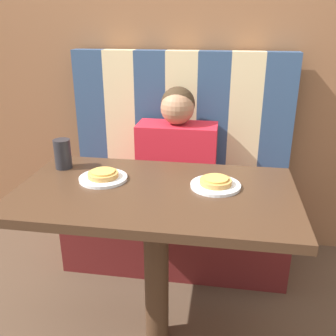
{
  "coord_description": "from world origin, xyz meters",
  "views": [
    {
      "loc": [
        0.25,
        -1.25,
        1.31
      ],
      "look_at": [
        0.0,
        0.3,
        0.69
      ],
      "focal_mm": 40.0,
      "sensor_mm": 36.0,
      "label": 1
    }
  ],
  "objects_px": {
    "drinking_cup": "(63,154)",
    "plate_right": "(215,185)",
    "person": "(177,147)",
    "pizza_left": "(103,174)",
    "pizza_right": "(216,181)",
    "plate_left": "(103,178)"
  },
  "relations": [
    {
      "from": "drinking_cup",
      "to": "plate_right",
      "type": "bearing_deg",
      "value": -8.55
    },
    {
      "from": "person",
      "to": "pizza_left",
      "type": "relative_size",
      "value": 4.8
    },
    {
      "from": "person",
      "to": "plate_right",
      "type": "distance_m",
      "value": 0.6
    },
    {
      "from": "pizza_left",
      "to": "plate_right",
      "type": "bearing_deg",
      "value": -0.0
    },
    {
      "from": "person",
      "to": "pizza_right",
      "type": "relative_size",
      "value": 4.8
    },
    {
      "from": "plate_left",
      "to": "drinking_cup",
      "type": "distance_m",
      "value": 0.24
    },
    {
      "from": "person",
      "to": "plate_left",
      "type": "distance_m",
      "value": 0.6
    },
    {
      "from": "plate_right",
      "to": "plate_left",
      "type": "bearing_deg",
      "value": 180.0
    },
    {
      "from": "plate_left",
      "to": "pizza_left",
      "type": "bearing_deg",
      "value": 165.96
    },
    {
      "from": "drinking_cup",
      "to": "plate_left",
      "type": "bearing_deg",
      "value": -25.28
    },
    {
      "from": "person",
      "to": "drinking_cup",
      "type": "height_order",
      "value": "person"
    },
    {
      "from": "plate_left",
      "to": "pizza_right",
      "type": "bearing_deg",
      "value": 0.0
    },
    {
      "from": "pizza_left",
      "to": "pizza_right",
      "type": "relative_size",
      "value": 1.0
    },
    {
      "from": "person",
      "to": "plate_right",
      "type": "xyz_separation_m",
      "value": [
        0.22,
        -0.55,
        0.04
      ]
    },
    {
      "from": "person",
      "to": "pizza_right",
      "type": "distance_m",
      "value": 0.6
    },
    {
      "from": "pizza_right",
      "to": "person",
      "type": "bearing_deg",
      "value": 111.85
    },
    {
      "from": "plate_left",
      "to": "drinking_cup",
      "type": "relative_size",
      "value": 1.51
    },
    {
      "from": "person",
      "to": "drinking_cup",
      "type": "relative_size",
      "value": 4.6
    },
    {
      "from": "plate_left",
      "to": "pizza_left",
      "type": "relative_size",
      "value": 1.58
    },
    {
      "from": "plate_left",
      "to": "pizza_left",
      "type": "xyz_separation_m",
      "value": [
        -0.0,
        0.0,
        0.02
      ]
    },
    {
      "from": "person",
      "to": "plate_right",
      "type": "height_order",
      "value": "person"
    },
    {
      "from": "plate_left",
      "to": "pizza_right",
      "type": "xyz_separation_m",
      "value": [
        0.44,
        0.0,
        0.02
      ]
    }
  ]
}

